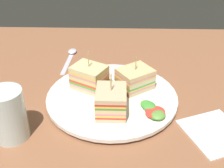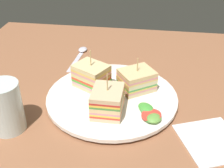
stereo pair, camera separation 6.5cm
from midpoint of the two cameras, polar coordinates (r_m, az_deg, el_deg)
ground_plane at (r=68.03cm, az=-2.74°, el=-3.97°), size 92.44×90.18×1.80cm
plate at (r=66.97cm, az=-2.78°, el=-2.70°), size 29.60×29.60×1.54cm
sandwich_wedge_0 at (r=60.05cm, az=-3.65°, el=-3.48°), size 6.15×7.53×9.26cm
sandwich_wedge_1 at (r=68.01cm, az=1.73°, el=0.94°), size 9.64×9.28×8.07cm
sandwich_wedge_2 at (r=68.43cm, az=-7.11°, el=1.24°), size 9.35×8.67×9.34cm
chip_pile at (r=65.68cm, az=-2.59°, el=-1.75°), size 5.52×6.86×1.72cm
salad_garnish at (r=61.16cm, az=4.92°, el=-5.26°), size 6.27×7.90×1.48cm
spoon at (r=88.28cm, az=-10.08°, el=5.55°), size 2.75×15.28×1.00cm
napkin at (r=61.05cm, az=16.59°, el=-9.06°), size 14.76×15.21×0.50cm
drinking_glass at (r=59.74cm, az=-22.34°, el=-6.25°), size 6.61×6.61×10.38cm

